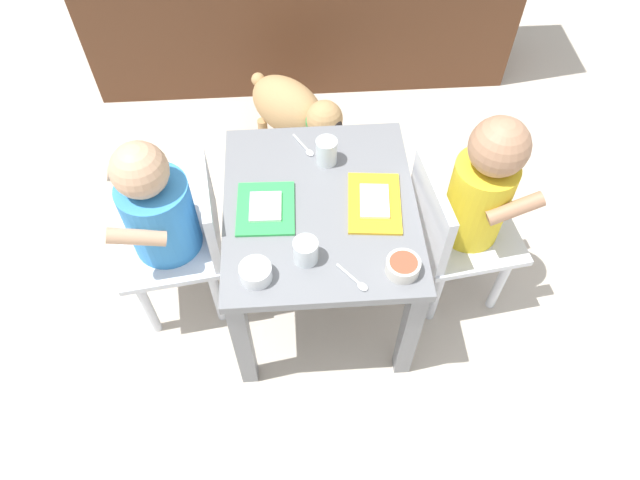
{
  "coord_description": "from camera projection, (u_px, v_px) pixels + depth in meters",
  "views": [
    {
      "loc": [
        -0.06,
        -0.95,
        1.58
      ],
      "look_at": [
        0.0,
        0.0,
        0.29
      ],
      "focal_mm": 32.2,
      "sensor_mm": 36.0,
      "label": 1
    }
  ],
  "objects": [
    {
      "name": "seated_child_left",
      "position": [
        163.0,
        214.0,
        1.5
      ],
      "size": [
        0.31,
        0.31,
        0.65
      ],
      "color": "silver",
      "rests_on": "ground"
    },
    {
      "name": "dining_table",
      "position": [
        320.0,
        224.0,
        1.54
      ],
      "size": [
        0.5,
        0.59,
        0.44
      ],
      "color": "slate",
      "rests_on": "ground"
    },
    {
      "name": "spoon_by_right_tray",
      "position": [
        305.0,
        147.0,
        1.6
      ],
      "size": [
        0.06,
        0.09,
        0.01
      ],
      "color": "silver",
      "rests_on": "dining_table"
    },
    {
      "name": "dog",
      "position": [
        293.0,
        109.0,
        2.05
      ],
      "size": [
        0.36,
        0.37,
        0.31
      ],
      "color": "tan",
      "rests_on": "ground"
    },
    {
      "name": "seated_child_right",
      "position": [
        475.0,
        197.0,
        1.51
      ],
      "size": [
        0.32,
        0.32,
        0.69
      ],
      "color": "silver",
      "rests_on": "ground"
    },
    {
      "name": "food_tray_right",
      "position": [
        374.0,
        203.0,
        1.47
      ],
      "size": [
        0.15,
        0.21,
        0.02
      ],
      "color": "gold",
      "rests_on": "dining_table"
    },
    {
      "name": "cereal_bowl_left_side",
      "position": [
        403.0,
        266.0,
        1.34
      ],
      "size": [
        0.08,
        0.08,
        0.04
      ],
      "color": "silver",
      "rests_on": "dining_table"
    },
    {
      "name": "ground_plane",
      "position": [
        320.0,
        293.0,
        1.83
      ],
      "size": [
        7.0,
        7.0,
        0.0
      ],
      "primitive_type": "plane",
      "color": "beige"
    },
    {
      "name": "food_tray_left",
      "position": [
        266.0,
        208.0,
        1.46
      ],
      "size": [
        0.15,
        0.18,
        0.02
      ],
      "color": "green",
      "rests_on": "dining_table"
    },
    {
      "name": "water_cup_right",
      "position": [
        306.0,
        252.0,
        1.35
      ],
      "size": [
        0.06,
        0.06,
        0.06
      ],
      "color": "white",
      "rests_on": "dining_table"
    },
    {
      "name": "veggie_bowl_near",
      "position": [
        256.0,
        272.0,
        1.33
      ],
      "size": [
        0.08,
        0.08,
        0.04
      ],
      "color": "white",
      "rests_on": "dining_table"
    },
    {
      "name": "water_cup_left",
      "position": [
        326.0,
        152.0,
        1.54
      ],
      "size": [
        0.06,
        0.06,
        0.07
      ],
      "color": "white",
      "rests_on": "dining_table"
    },
    {
      "name": "spoon_by_left_tray",
      "position": [
        355.0,
        280.0,
        1.34
      ],
      "size": [
        0.07,
        0.08,
        0.01
      ],
      "color": "silver",
      "rests_on": "dining_table"
    }
  ]
}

